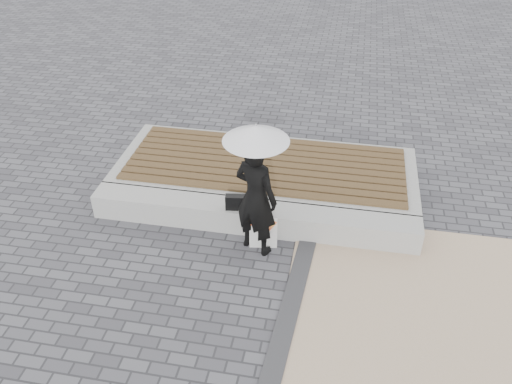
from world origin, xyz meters
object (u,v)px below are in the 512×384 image
parasol (256,133)px  handbag (237,202)px  woman (256,198)px  canvas_tote (263,233)px  seating_ledge (252,217)px

parasol → handbag: parasol is taller
woman → parasol: 1.00m
woman → canvas_tote: woman is taller
seating_ledge → parasol: parasol is taller
woman → canvas_tote: size_ratio=4.25×
seating_ledge → woman: 0.85m
seating_ledge → handbag: size_ratio=14.99×
parasol → handbag: size_ratio=3.34×
canvas_tote → woman: bearing=-142.0°
handbag → canvas_tote: bearing=-38.3°
handbag → seating_ledge: bearing=16.2°
seating_ledge → woman: (0.14, -0.46, 0.70)m
woman → handbag: woman is taller
seating_ledge → canvas_tote: canvas_tote is taller
seating_ledge → handbag: (-0.22, -0.10, 0.32)m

